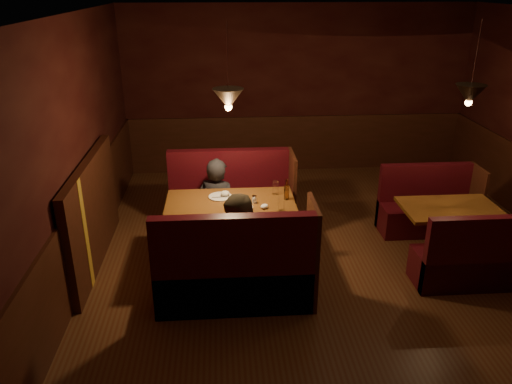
{
  "coord_description": "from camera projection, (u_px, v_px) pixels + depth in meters",
  "views": [
    {
      "loc": [
        -1.36,
        -5.14,
        3.22
      ],
      "look_at": [
        -0.97,
        0.2,
        0.95
      ],
      "focal_mm": 35.0,
      "sensor_mm": 36.0,
      "label": 1
    }
  ],
  "objects": [
    {
      "name": "main_bench_far",
      "position": [
        232.0,
        207.0,
        6.82
      ],
      "size": [
        1.68,
        0.6,
        1.14
      ],
      "color": "#340D10",
      "rests_on": "ground"
    },
    {
      "name": "second_bench_near",
      "position": [
        475.0,
        263.0,
        5.61
      ],
      "size": [
        1.3,
        0.49,
        0.93
      ],
      "color": "#340D10",
      "rests_on": "ground"
    },
    {
      "name": "room",
      "position": [
        317.0,
        187.0,
        5.67
      ],
      "size": [
        6.02,
        7.02,
        2.92
      ],
      "color": "#572A16",
      "rests_on": "ground"
    },
    {
      "name": "main_bench_near",
      "position": [
        237.0,
        276.0,
        5.23
      ],
      "size": [
        1.68,
        0.6,
        1.14
      ],
      "color": "#340D10",
      "rests_on": "ground"
    },
    {
      "name": "main_table",
      "position": [
        232.0,
        218.0,
        5.92
      ],
      "size": [
        1.52,
        0.93,
        1.07
      ],
      "color": "#5F370F",
      "rests_on": "ground"
    },
    {
      "name": "second_table",
      "position": [
        449.0,
        220.0,
        6.17
      ],
      "size": [
        1.18,
        0.75,
        0.66
      ],
      "color": "#5F370F",
      "rests_on": "ground"
    },
    {
      "name": "diner_b",
      "position": [
        242.0,
        234.0,
        5.22
      ],
      "size": [
        0.86,
        0.73,
        1.55
      ],
      "primitive_type": "imported",
      "rotation": [
        0.0,
        0.0,
        -0.21
      ],
      "color": "#3D3324",
      "rests_on": "ground"
    },
    {
      "name": "second_bench_far",
      "position": [
        427.0,
        210.0,
        6.9
      ],
      "size": [
        1.3,
        0.49,
        0.93
      ],
      "color": "#340D10",
      "rests_on": "ground"
    },
    {
      "name": "diner_a",
      "position": [
        217.0,
        188.0,
        6.44
      ],
      "size": [
        0.64,
        0.53,
        1.51
      ],
      "primitive_type": "imported",
      "rotation": [
        0.0,
        0.0,
        2.78
      ],
      "color": "black",
      "rests_on": "ground"
    }
  ]
}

